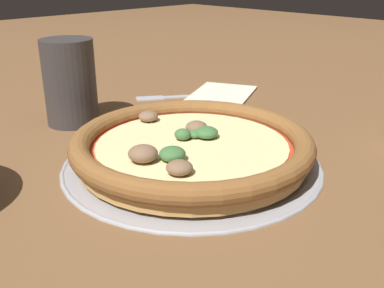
% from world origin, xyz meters
% --- Properties ---
extents(ground_plane, '(3.00, 3.00, 0.00)m').
position_xyz_m(ground_plane, '(0.00, 0.00, 0.00)').
color(ground_plane, brown).
extents(pizza_tray, '(0.29, 0.29, 0.01)m').
position_xyz_m(pizza_tray, '(0.00, 0.00, 0.00)').
color(pizza_tray, '#9E9EA3').
rests_on(pizza_tray, ground_plane).
extents(pizza, '(0.27, 0.27, 0.04)m').
position_xyz_m(pizza, '(0.00, -0.00, 0.02)').
color(pizza, tan).
rests_on(pizza, pizza_tray).
extents(drinking_cup, '(0.07, 0.07, 0.12)m').
position_xyz_m(drinking_cup, '(0.02, -0.22, 0.06)').
color(drinking_cup, '#383333').
rests_on(drinking_cup, ground_plane).
extents(napkin, '(0.18, 0.15, 0.01)m').
position_xyz_m(napkin, '(-0.23, -0.16, 0.00)').
color(napkin, beige).
rests_on(napkin, ground_plane).
extents(fork, '(0.17, 0.12, 0.00)m').
position_xyz_m(fork, '(-0.19, -0.20, 0.00)').
color(fork, '#B7B7BC').
rests_on(fork, ground_plane).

